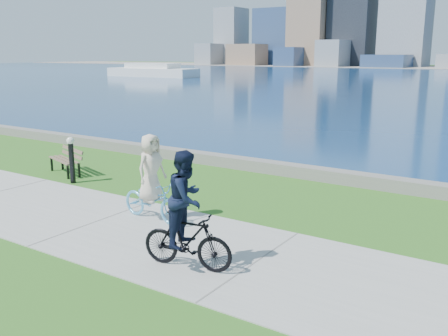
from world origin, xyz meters
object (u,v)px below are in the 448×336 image
(cyclist_man, at_px, (187,220))
(park_bench, at_px, (67,158))
(bollard_lamp, at_px, (71,157))
(cyclist_woman, at_px, (152,189))

(cyclist_man, bearing_deg, park_bench, 53.55)
(bollard_lamp, distance_m, cyclist_woman, 4.27)
(park_bench, height_order, cyclist_man, cyclist_man)
(park_bench, bearing_deg, bollard_lamp, -15.00)
(park_bench, distance_m, bollard_lamp, 1.25)
(cyclist_woman, relative_size, cyclist_man, 0.93)
(bollard_lamp, bearing_deg, cyclist_man, -24.18)
(cyclist_woman, bearing_deg, bollard_lamp, 78.36)
(cyclist_woman, bearing_deg, park_bench, 74.76)
(park_bench, xyz_separation_m, cyclist_woman, (5.11, -1.89, 0.25))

